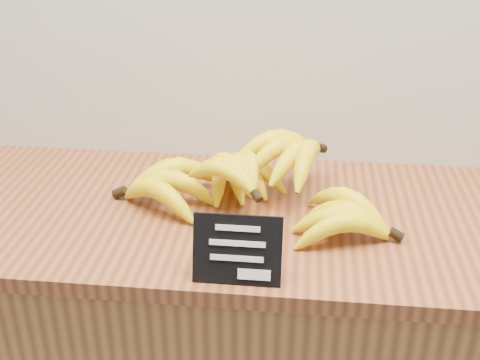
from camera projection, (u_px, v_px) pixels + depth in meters
The scene contains 3 objects.
counter_top at pixel (243, 216), 1.19m from camera, with size 1.55×0.54×0.03m, color brown.
chalkboard_sign at pixel (237, 250), 0.96m from camera, with size 0.14×0.01×0.11m, color black.
banana_pile at pixel (252, 181), 1.18m from camera, with size 0.55×0.37×0.12m.
Camera 1 is at (0.19, 1.72, 1.52)m, focal length 45.00 mm.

